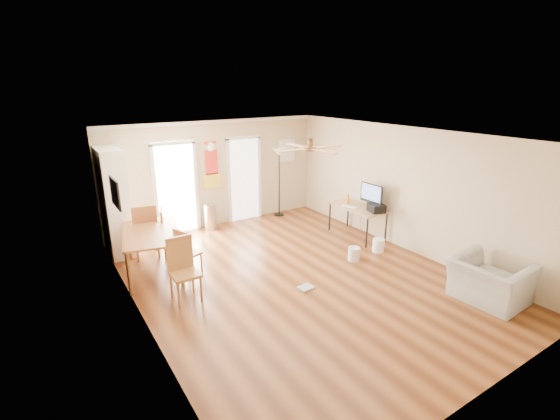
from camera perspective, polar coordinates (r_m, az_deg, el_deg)
floor at (r=7.41m, az=2.54°, el=-9.70°), size 7.00×7.00×0.00m
ceiling at (r=6.62m, az=2.85°, el=10.66°), size 5.50×7.00×0.00m
wall_back at (r=9.87m, az=-9.17°, el=5.18°), size 5.50×0.04×2.60m
wall_front at (r=4.75m, az=28.39°, el=-11.11°), size 5.50×0.04×2.60m
wall_left at (r=5.86m, az=-19.94°, el=-4.57°), size 0.04×7.00×2.60m
wall_right at (r=8.73m, az=17.61°, el=2.91°), size 0.04×7.00×2.60m
crown_molding at (r=6.63m, az=2.85°, el=10.32°), size 5.50×7.00×0.08m
kitchen_doorway at (r=9.56m, az=-14.82°, el=2.85°), size 0.90×0.10×2.10m
bathroom_doorway at (r=10.23m, az=-5.21°, el=4.33°), size 0.80×0.10×2.10m
wall_decal at (r=9.75m, az=-9.86°, el=6.49°), size 0.46×0.03×1.10m
ac_grille at (r=10.73m, az=0.95°, el=8.59°), size 0.50×0.04×0.60m
framed_poster at (r=7.05m, az=-22.75°, el=2.27°), size 0.04×0.66×0.48m
ceiling_fan at (r=6.41m, az=4.40°, el=8.85°), size 1.24×1.24×0.20m
bookshelf at (r=8.74m, az=-22.84°, el=1.04°), size 0.69×1.08×2.22m
dining_table at (r=7.81m, az=-17.84°, el=-5.79°), size 1.31×1.81×0.82m
dining_chair_right_a at (r=8.34m, az=-15.18°, el=-3.26°), size 0.53×0.53×1.02m
dining_chair_right_b at (r=7.58m, az=-13.05°, el=-5.76°), size 0.47×0.47×0.90m
dining_chair_near at (r=6.64m, az=-13.59°, el=-8.58°), size 0.44×0.44×1.05m
dining_chair_far at (r=8.49m, az=-18.91°, el=-2.83°), size 0.53×0.53×1.14m
trash_can at (r=9.78m, az=-10.02°, el=-0.97°), size 0.32×0.32×0.64m
torchiere_lamp at (r=10.50m, az=-0.11°, el=3.95°), size 0.43×0.43×1.81m
computer_desk at (r=9.36m, az=11.04°, el=-1.64°), size 0.67×1.33×0.71m
imac at (r=9.04m, az=13.04°, el=1.86°), size 0.25×0.63×0.59m
keyboard at (r=9.21m, az=9.96°, el=0.49°), size 0.21×0.38×0.01m
printer at (r=8.95m, az=13.75°, el=0.29°), size 0.39×0.42×0.18m
orange_bottle at (r=9.37m, az=9.70°, el=1.52°), size 0.10×0.10×0.23m
wastebasket_a at (r=8.16m, az=10.64°, el=-6.26°), size 0.30×0.30×0.28m
wastebasket_b at (r=8.67m, az=14.04°, el=-4.96°), size 0.30×0.30×0.29m
floor_cloth at (r=7.04m, az=3.75°, el=-11.17°), size 0.28×0.23×0.04m
armchair at (r=7.35m, az=27.96°, el=-9.09°), size 1.01×1.14×0.71m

